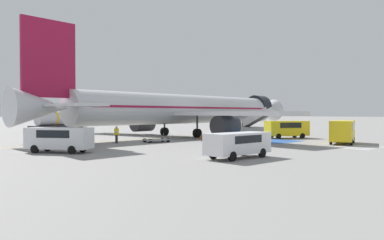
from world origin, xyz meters
name	(u,v)px	position (x,y,z in m)	size (l,w,h in m)	color
ground_plane	(192,136)	(0.00, 0.00, 0.00)	(600.00, 600.00, 0.00)	gray
apron_leadline_yellow	(189,136)	(-0.65, -0.12, 0.00)	(0.20, 78.64, 0.01)	gold
apron_stand_patch_blue	(252,140)	(-0.65, -10.46, 0.00)	(6.20, 10.16, 0.01)	#2856A8
apron_walkway_bar_0	(348,148)	(-3.05, -22.43, 0.00)	(0.44, 3.60, 0.01)	silver
apron_walkway_bar_1	(354,148)	(-1.85, -22.43, 0.00)	(0.44, 3.60, 0.01)	silver
apron_walkway_bar_2	(359,147)	(-0.65, -22.43, 0.00)	(0.44, 3.60, 0.01)	silver
apron_walkway_bar_3	(365,146)	(0.55, -22.43, 0.00)	(0.44, 3.60, 0.01)	silver
airliner	(185,109)	(-1.39, -0.16, 3.55)	(44.64, 36.49, 11.94)	silver
boarding_stairs_forward	(257,128)	(9.07, -4.13, 0.98)	(2.42, 5.31, 3.95)	#ADB2BA
fuel_tanker	(58,121)	(-8.32, 22.72, 1.72)	(9.44, 3.65, 3.41)	#38383D
service_van_0	(343,130)	(1.69, -19.83, 1.36)	(5.62, 3.62, 2.29)	yellow
service_van_1	(287,128)	(4.99, -11.46, 1.26)	(5.39, 4.40, 2.09)	yellow
service_van_2	(59,138)	(-22.36, -8.37, 1.17)	(4.25, 5.12, 1.93)	silver
service_van_3	(238,143)	(-15.31, -20.23, 1.06)	(5.07, 1.92, 1.72)	silver
baggage_cart	(157,140)	(-10.44, -5.43, 0.26)	(2.85, 1.99, 0.87)	gray
ground_crew_0	(117,133)	(-14.24, -3.74, 1.00)	(0.33, 0.47, 1.74)	#2D2D33
ground_crew_1	(226,130)	(1.46, -4.82, 0.93)	(0.39, 0.49, 1.63)	#2D2D33
ground_crew_2	(219,129)	(0.93, -3.98, 1.05)	(0.46, 0.29, 1.81)	black
traffic_cone_0	(287,130)	(17.75, -3.62, 0.26)	(0.47, 0.47, 0.52)	orange
traffic_cone_1	(224,135)	(0.39, -5.41, 0.30)	(0.53, 0.53, 0.59)	orange
traffic_cone_2	(202,136)	(-3.28, -5.01, 0.29)	(0.51, 0.51, 0.57)	orange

